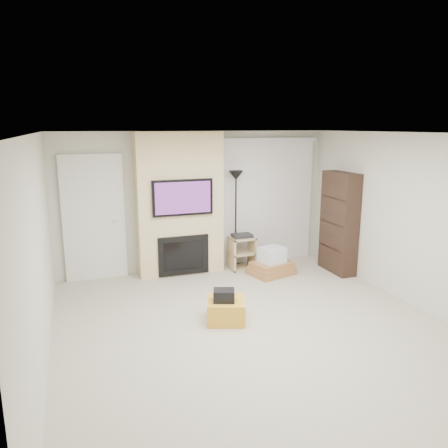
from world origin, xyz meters
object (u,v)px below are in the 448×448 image
object	(u,v)px
box_stack	(272,264)
bookshelf	(339,223)
ottoman	(226,310)
av_stand	(242,251)
floor_lamp	(236,192)

from	to	relation	value
box_stack	bookshelf	xyz separation A→B (m)	(1.20, -0.23, 0.71)
ottoman	box_stack	xyz separation A→B (m)	(1.41, 1.53, 0.04)
ottoman	av_stand	xyz separation A→B (m)	(1.02, 1.99, 0.20)
box_stack	av_stand	bearing A→B (deg)	129.34
av_stand	box_stack	world-z (taller)	av_stand
ottoman	bookshelf	size ratio (longest dim) A/B	0.28
av_stand	bookshelf	bearing A→B (deg)	-23.81
av_stand	bookshelf	distance (m)	1.82
floor_lamp	bookshelf	xyz separation A→B (m)	(1.65, -0.84, -0.52)
floor_lamp	av_stand	world-z (taller)	floor_lamp
bookshelf	av_stand	bearing A→B (deg)	156.19
ottoman	floor_lamp	world-z (taller)	floor_lamp
floor_lamp	av_stand	distance (m)	1.09
av_stand	ottoman	bearing A→B (deg)	-117.11
av_stand	bookshelf	world-z (taller)	bookshelf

